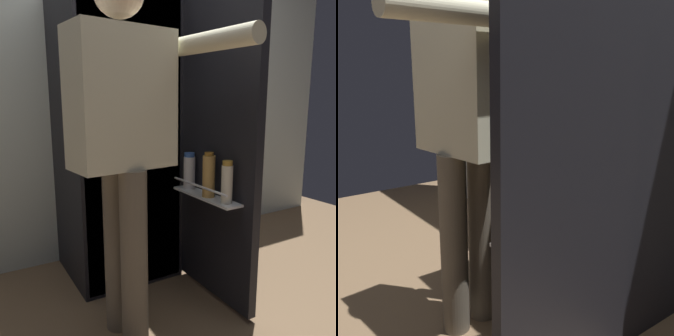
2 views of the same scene
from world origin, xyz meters
TOP-DOWN VIEW (x-y plane):
  - ground_plane at (0.00, 0.00)m, footprint 5.04×5.04m
  - kitchen_wall at (0.00, 0.90)m, footprint 4.40×0.10m
  - refrigerator at (0.02, 0.50)m, footprint 0.68×1.20m
  - person at (-0.22, -0.11)m, footprint 0.59×0.71m

SIDE VIEW (x-z plane):
  - ground_plane at x=0.00m, z-range 0.00..0.00m
  - refrigerator at x=0.02m, z-range 0.00..1.72m
  - person at x=-0.22m, z-range 0.16..1.79m
  - kitchen_wall at x=0.00m, z-range 0.00..2.56m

